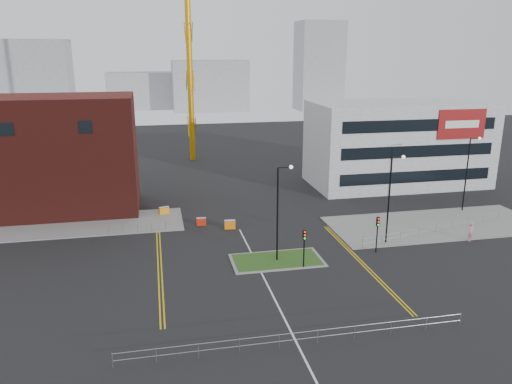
{
  "coord_description": "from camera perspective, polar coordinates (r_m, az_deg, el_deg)",
  "views": [
    {
      "loc": [
        -8.7,
        -34.09,
        19.12
      ],
      "look_at": [
        1.3,
        14.36,
        5.0
      ],
      "focal_mm": 35.0,
      "sensor_mm": 36.0,
      "label": 1
    }
  ],
  "objects": [
    {
      "name": "traffic_light_right",
      "position": [
        49.72,
        13.73,
        -3.99
      ],
      "size": [
        0.28,
        0.33,
        3.65
      ],
      "color": "black",
      "rests_on": "ground"
    },
    {
      "name": "skyline_a",
      "position": [
        157.44,
        -23.63,
        11.68
      ],
      "size": [
        18.0,
        12.0,
        22.0
      ],
      "primitive_type": "cube",
      "color": "gray",
      "rests_on": "ground"
    },
    {
      "name": "yellow_right_b",
      "position": [
        48.11,
        12.13,
        -7.86
      ],
      "size": [
        0.12,
        20.0,
        0.01
      ],
      "primitive_type": "cube",
      "color": "gold",
      "rests_on": "ground"
    },
    {
      "name": "grass_island",
      "position": [
        47.42,
        2.4,
        -7.78
      ],
      "size": [
        8.0,
        4.0,
        0.12
      ],
      "primitive_type": "cube",
      "color": "#234717",
      "rests_on": "ground"
    },
    {
      "name": "pavement_right",
      "position": [
        60.15,
        19.81,
        -3.53
      ],
      "size": [
        24.0,
        10.0,
        0.12
      ],
      "primitive_type": "cube",
      "color": "slate",
      "rests_on": "ground"
    },
    {
      "name": "railing_front",
      "position": [
        34.65,
        4.9,
        -16.09
      ],
      "size": [
        24.05,
        0.05,
        1.1
      ],
      "color": "gray",
      "rests_on": "ground"
    },
    {
      "name": "pavement_left",
      "position": [
        60.3,
        -21.86,
        -3.69
      ],
      "size": [
        28.0,
        8.0,
        0.12
      ],
      "primitive_type": "cube",
      "color": "slate",
      "rests_on": "ground"
    },
    {
      "name": "streetlamp_island",
      "position": [
        45.59,
        2.75,
        -1.59
      ],
      "size": [
        1.46,
        0.36,
        9.18
      ],
      "color": "black",
      "rests_on": "ground"
    },
    {
      "name": "streetlamp_right_far",
      "position": [
        65.3,
        23.13,
        2.52
      ],
      "size": [
        1.46,
        0.36,
        9.18
      ],
      "color": "black",
      "rests_on": "ground"
    },
    {
      "name": "railing_right",
      "position": [
        57.16,
        19.87,
        -3.77
      ],
      "size": [
        19.05,
        5.05,
        1.1
      ],
      "color": "gray",
      "rests_on": "ground"
    },
    {
      "name": "barrier_mid",
      "position": [
        56.76,
        -6.28,
        -3.34
      ],
      "size": [
        1.08,
        0.43,
        0.88
      ],
      "color": "red",
      "rests_on": "ground"
    },
    {
      "name": "office_block",
      "position": [
        75.77,
        15.88,
        5.36
      ],
      "size": [
        25.0,
        12.2,
        12.0
      ],
      "color": "#A0A2A5",
      "rests_on": "ground"
    },
    {
      "name": "island_kerb",
      "position": [
        47.43,
        2.4,
        -7.8
      ],
      "size": [
        8.6,
        4.6,
        0.08
      ],
      "primitive_type": "cube",
      "color": "slate",
      "rests_on": "ground"
    },
    {
      "name": "yellow_left_b",
      "position": [
        48.05,
        -10.79,
        -7.81
      ],
      "size": [
        0.12,
        24.0,
        0.01
      ],
      "primitive_type": "cube",
      "color": "gold",
      "rests_on": "ground"
    },
    {
      "name": "centre_line",
      "position": [
        41.75,
        1.71,
        -11.32
      ],
      "size": [
        0.15,
        30.0,
        0.01
      ],
      "primitive_type": "cube",
      "color": "silver",
      "rests_on": "ground"
    },
    {
      "name": "pedestrian",
      "position": [
        56.36,
        23.37,
        -4.2
      ],
      "size": [
        0.86,
        0.79,
        1.98
      ],
      "primitive_type": "imported",
      "rotation": [
        0.0,
        0.0,
        0.59
      ],
      "color": "#D08693",
      "rests_on": "ground"
    },
    {
      "name": "railing_left",
      "position": [
        55.28,
        -13.4,
        -3.94
      ],
      "size": [
        6.05,
        0.05,
        1.1
      ],
      "color": "gray",
      "rests_on": "ground"
    },
    {
      "name": "yellow_right_a",
      "position": [
        48.0,
        11.8,
        -7.9
      ],
      "size": [
        0.12,
        20.0,
        0.01
      ],
      "primitive_type": "cube",
      "color": "gold",
      "rests_on": "ground"
    },
    {
      "name": "traffic_light_island",
      "position": [
        45.17,
        5.54,
        -5.64
      ],
      "size": [
        0.28,
        0.33,
        3.65
      ],
      "color": "black",
      "rests_on": "ground"
    },
    {
      "name": "ground",
      "position": [
        40.04,
        2.39,
        -12.61
      ],
      "size": [
        200.0,
        200.0,
        0.0
      ],
      "primitive_type": "plane",
      "color": "black",
      "rests_on": "ground"
    },
    {
      "name": "streetlamp_right_near",
      "position": [
        51.54,
        15.22,
        -0.07
      ],
      "size": [
        1.46,
        0.36,
        9.18
      ],
      "color": "black",
      "rests_on": "ground"
    },
    {
      "name": "brick_building",
      "position": [
        64.88,
        -24.19,
        3.62
      ],
      "size": [
        24.2,
        10.07,
        14.24
      ],
      "color": "#4C1713",
      "rests_on": "ground"
    },
    {
      "name": "barrier_right",
      "position": [
        55.39,
        -3.0,
        -3.69
      ],
      "size": [
        1.22,
        0.5,
        1.0
      ],
      "color": "orange",
      "rests_on": "ground"
    },
    {
      "name": "skyline_d",
      "position": [
        174.58,
        -11.63,
        11.3
      ],
      "size": [
        30.0,
        12.0,
        12.0
      ],
      "primitive_type": "cube",
      "color": "gray",
      "rests_on": "ground"
    },
    {
      "name": "yellow_left_a",
      "position": [
        48.05,
        -11.15,
        -7.83
      ],
      "size": [
        0.12,
        24.0,
        0.01
      ],
      "primitive_type": "cube",
      "color": "gold",
      "rests_on": "ground"
    },
    {
      "name": "barrier_left",
      "position": [
        60.99,
        -10.45,
        -2.09
      ],
      "size": [
        1.23,
        0.7,
        0.98
      ],
      "color": "orange",
      "rests_on": "ground"
    },
    {
      "name": "skyline_c",
      "position": [
        167.98,
        7.2,
        14.06
      ],
      "size": [
        14.0,
        12.0,
        28.0
      ],
      "primitive_type": "cube",
      "color": "gray",
      "rests_on": "ground"
    },
    {
      "name": "skyline_b",
      "position": [
        165.52,
        -5.27,
        12.01
      ],
      "size": [
        24.0,
        12.0,
        16.0
      ],
      "primitive_type": "cube",
      "color": "gray",
      "rests_on": "ground"
    }
  ]
}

